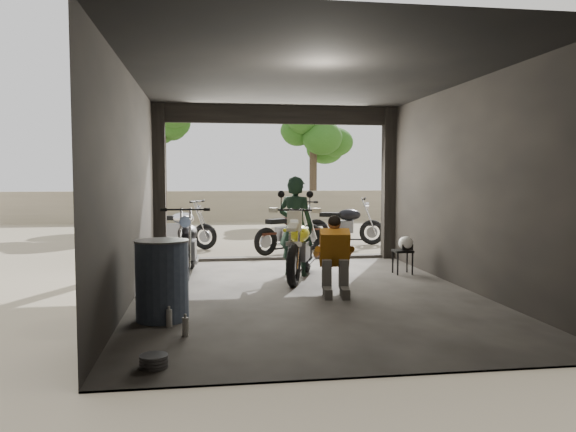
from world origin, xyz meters
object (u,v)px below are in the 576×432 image
object	(u,v)px
outside_bike_a	(178,224)
stool	(403,254)
oil_drum	(162,281)
sign_post	(452,176)
helmet	(406,243)
outside_bike_b	(289,227)
rider	(296,226)
left_bike	(188,241)
main_bike	(300,243)
outside_bike_c	(344,221)
mechanic	(335,258)

from	to	relation	value
outside_bike_a	stool	distance (m)	6.00
oil_drum	sign_post	distance (m)	7.46
outside_bike_a	helmet	bearing A→B (deg)	-112.29
outside_bike_b	rider	distance (m)	3.03
stool	helmet	xyz separation A→B (m)	(0.04, -0.05, 0.20)
left_bike	outside_bike_a	bearing A→B (deg)	97.53
main_bike	left_bike	distance (m)	2.00
helmet	oil_drum	bearing A→B (deg)	-130.09
stool	oil_drum	bearing A→B (deg)	-146.30
main_bike	oil_drum	bearing A→B (deg)	-112.03
outside_bike_a	rider	world-z (taller)	rider
stool	sign_post	bearing A→B (deg)	46.77
rider	stool	xyz separation A→B (m)	(1.91, -0.15, -0.50)
outside_bike_c	oil_drum	bearing A→B (deg)	168.31
left_bike	outside_bike_c	distance (m)	5.66
left_bike	stool	size ratio (longest dim) A/B	4.04
outside_bike_a	oil_drum	size ratio (longest dim) A/B	1.78
rider	helmet	xyz separation A→B (m)	(1.95, -0.20, -0.31)
main_bike	outside_bike_b	distance (m)	3.34
rider	oil_drum	world-z (taller)	rider
left_bike	helmet	world-z (taller)	left_bike
oil_drum	sign_post	bearing A→B (deg)	38.26
outside_bike_a	helmet	xyz separation A→B (m)	(4.17, -4.39, -0.02)
outside_bike_b	oil_drum	size ratio (longest dim) A/B	1.80
left_bike	sign_post	bearing A→B (deg)	16.76
main_bike	rider	bearing A→B (deg)	113.15
left_bike	oil_drum	size ratio (longest dim) A/B	1.85
helmet	outside_bike_a	bearing A→B (deg)	150.49
outside_bike_b	helmet	bearing A→B (deg)	173.47
outside_bike_c	oil_drum	distance (m)	8.33
outside_bike_c	stool	xyz separation A→B (m)	(-0.08, -4.59, -0.23)
main_bike	outside_bike_b	bearing A→B (deg)	103.07
rider	helmet	distance (m)	1.98
outside_bike_a	mechanic	xyz separation A→B (m)	(2.53, -5.91, -0.02)
outside_bike_a	rider	size ratio (longest dim) A/B	0.99
stool	outside_bike_b	bearing A→B (deg)	116.58
outside_bike_c	oil_drum	size ratio (longest dim) A/B	1.83
sign_post	stool	bearing A→B (deg)	-127.61
main_bike	outside_bike_b	world-z (taller)	main_bike
main_bike	outside_bike_c	size ratio (longest dim) A/B	1.05
outside_bike_b	mechanic	bearing A→B (deg)	146.39
outside_bike_b	mechanic	size ratio (longest dim) A/B	1.55
outside_bike_a	outside_bike_c	bearing A→B (deg)	-62.42
mechanic	stool	xyz separation A→B (m)	(1.60, 1.56, -0.19)
outside_bike_a	helmet	distance (m)	6.06
oil_drum	sign_post	world-z (taller)	sign_post
helmet	oil_drum	world-z (taller)	oil_drum
main_bike	rider	distance (m)	0.41
outside_bike_c	mechanic	size ratio (longest dim) A/B	1.58
left_bike	helmet	xyz separation A→B (m)	(3.82, -0.51, -0.04)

